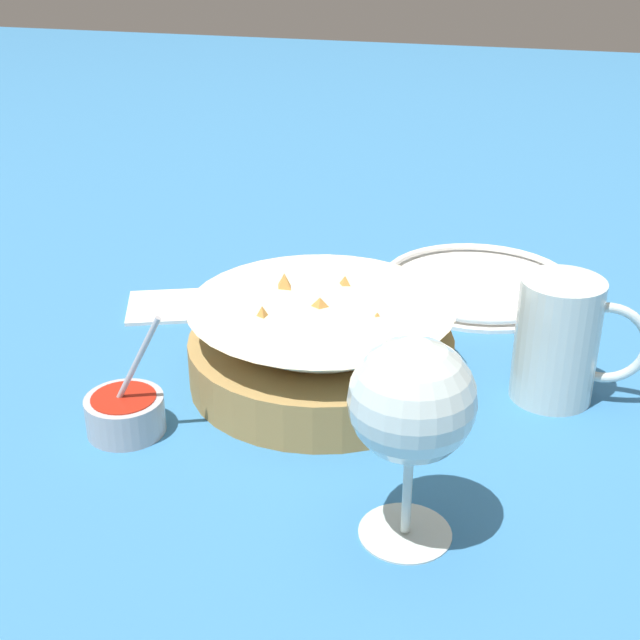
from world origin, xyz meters
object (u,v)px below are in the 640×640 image
Objects in this scene: food_basket at (320,347)px; wine_glass at (412,406)px; side_plate at (478,283)px; sauce_cup at (125,412)px; beer_mug at (559,345)px.

food_basket is 1.57× the size of wine_glass.
wine_glass reaches higher than side_plate.
sauce_cup is 0.49× the size of side_plate.
wine_glass is 1.33× the size of beer_mug.
beer_mug is (0.22, 0.03, 0.02)m from food_basket.
side_plate is (0.27, 0.38, -0.01)m from sauce_cup.
side_plate is at bearing 55.02° from sauce_cup.
beer_mug reaches higher than sauce_cup.
sauce_cup is at bearing -138.63° from food_basket.
wine_glass is (0.26, -0.07, 0.09)m from sauce_cup.
side_plate is (0.13, 0.26, -0.03)m from food_basket.
food_basket is 1.06× the size of side_plate.
sauce_cup is 0.46m from side_plate.
sauce_cup is 0.39m from beer_mug.
wine_glass is at bearing -113.62° from beer_mug.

